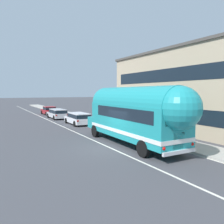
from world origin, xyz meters
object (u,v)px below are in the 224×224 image
car_second (57,113)px  painted_bus (136,113)px  car_third (49,110)px  car_lead (78,118)px

car_second → painted_bus: bearing=-89.3°
car_second → car_third: bearing=86.4°
car_third → car_lead: bearing=-89.7°
painted_bus → car_second: painted_bus is taller
car_lead → car_second: size_ratio=0.96×
painted_bus → car_lead: (0.24, 11.76, -1.51)m
car_lead → car_third: size_ratio=1.03×
painted_bus → car_second: (-0.23, 18.77, -1.51)m
painted_bus → car_lead: 11.86m
car_lead → car_third: bearing=90.3°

